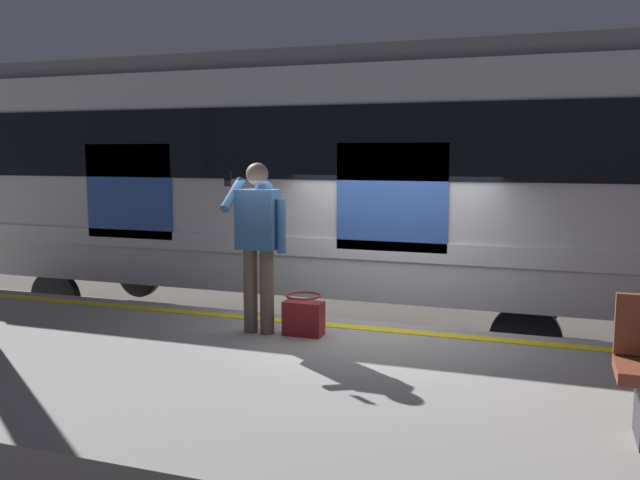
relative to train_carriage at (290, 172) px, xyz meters
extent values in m
plane|color=#4C4742|center=(-1.85, 2.32, -2.49)|extent=(25.44, 25.44, 0.00)
cube|color=gray|center=(-1.85, 4.17, -2.00)|extent=(16.96, 3.70, 0.97)
cube|color=yellow|center=(-1.85, 2.62, -1.52)|extent=(16.62, 0.16, 0.01)
cube|color=slate|center=(-1.85, 0.71, -2.41)|extent=(22.04, 0.08, 0.16)
cube|color=slate|center=(-1.85, -0.72, -2.41)|extent=(22.04, 0.08, 0.16)
cube|color=silver|center=(0.00, -0.01, -0.10)|extent=(10.50, 2.70, 2.87)
cube|color=gray|center=(0.00, -0.01, 1.46)|extent=(10.29, 2.49, 0.24)
cube|color=black|center=(0.00, 1.36, 0.40)|extent=(9.98, 0.03, 0.90)
cube|color=silver|center=(0.00, 1.36, -0.89)|extent=(9.98, 0.03, 0.24)
cube|color=#3359B2|center=(-1.84, 1.37, -0.25)|extent=(1.35, 0.02, 1.29)
cube|color=#3359B2|center=(1.84, 1.37, -0.25)|extent=(1.35, 0.02, 1.29)
cylinder|color=black|center=(3.41, 1.07, -1.91)|extent=(0.84, 0.12, 0.84)
cylinder|color=black|center=(3.41, -1.09, -1.91)|extent=(0.84, 0.12, 0.84)
cylinder|color=black|center=(-3.41, 1.07, -1.91)|extent=(0.84, 0.12, 0.84)
cylinder|color=black|center=(-3.41, -1.09, -1.91)|extent=(0.84, 0.12, 0.84)
cylinder|color=brown|center=(-1.00, 3.14, -1.09)|extent=(0.14, 0.14, 0.85)
cylinder|color=brown|center=(-0.82, 3.14, -1.09)|extent=(0.14, 0.14, 0.85)
cube|color=#2D517F|center=(-0.91, 3.14, -0.37)|extent=(0.40, 0.24, 0.59)
sphere|color=#2D517F|center=(-0.91, 2.98, -0.10)|extent=(0.20, 0.20, 0.20)
sphere|color=beige|center=(-0.91, 3.14, 0.07)|extent=(0.22, 0.22, 0.22)
cylinder|color=#2D517F|center=(-1.16, 3.14, -0.43)|extent=(0.09, 0.09, 0.53)
cylinder|color=#2D517F|center=(-0.68, 3.22, -0.13)|extent=(0.09, 0.42, 0.33)
cube|color=black|center=(-0.68, 3.32, 0.03)|extent=(0.07, 0.02, 0.15)
cube|color=maroon|center=(-1.37, 3.07, -1.35)|extent=(0.39, 0.19, 0.34)
torus|color=maroon|center=(-1.37, 3.07, -1.12)|extent=(0.35, 0.35, 0.02)
camera|label=1|loc=(-3.66, 9.11, 0.28)|focal=37.47mm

